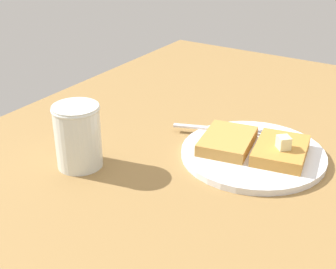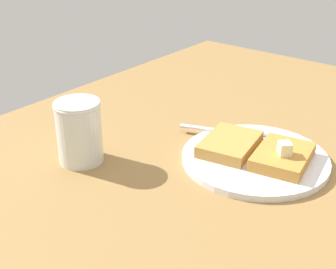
{
  "view_description": "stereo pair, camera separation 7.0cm",
  "coord_description": "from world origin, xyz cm",
  "views": [
    {
      "loc": [
        -20.94,
        67.23,
        38.43
      ],
      "look_at": [
        12.65,
        14.26,
        7.38
      ],
      "focal_mm": 50.0,
      "sensor_mm": 36.0,
      "label": 1
    },
    {
      "loc": [
        -26.62,
        63.16,
        38.43
      ],
      "look_at": [
        12.65,
        14.26,
        7.38
      ],
      "focal_mm": 50.0,
      "sensor_mm": 36.0,
      "label": 2
    }
  ],
  "objects": [
    {
      "name": "butter_pat_primary",
      "position": [
        -2.51,
        6.23,
        6.71
      ],
      "size": [
        2.58,
        2.58,
        1.92
      ],
      "primitive_type": "cube",
      "rotation": [
        0.0,
        0.0,
        2.34
      ],
      "color": "beige",
      "rests_on": "toast_slice_left"
    },
    {
      "name": "table_surface",
      "position": [
        0.0,
        0.0,
        1.44
      ],
      "size": [
        95.67,
        95.67,
        2.88
      ],
      "primitive_type": "cube",
      "color": "olive",
      "rests_on": "ground"
    },
    {
      "name": "syrup_jar",
      "position": [
        23.16,
        22.43,
        7.32
      ],
      "size": [
        7.04,
        7.04,
        9.69
      ],
      "color": "#381A05",
      "rests_on": "table_surface"
    },
    {
      "name": "plate",
      "position": [
        2.14,
        6.08,
        3.43
      ],
      "size": [
        22.37,
        22.37,
        1.02
      ],
      "color": "silver",
      "rests_on": "table_surface"
    },
    {
      "name": "fork",
      "position": [
        8.94,
        1.73,
        4.07
      ],
      "size": [
        15.45,
        7.09,
        0.36
      ],
      "color": "silver",
      "rests_on": "plate"
    },
    {
      "name": "toast_slice_left",
      "position": [
        -1.96,
        5.34,
        4.82
      ],
      "size": [
        9.17,
        11.41,
        1.85
      ],
      "primitive_type": "cube",
      "rotation": [
        0.0,
        0.0,
        0.18
      ],
      "color": "#B97F35",
      "rests_on": "plate"
    },
    {
      "name": "toast_slice_middle",
      "position": [
        6.25,
        6.83,
        4.82
      ],
      "size": [
        9.17,
        11.41,
        1.85
      ],
      "primitive_type": "cube",
      "rotation": [
        0.0,
        0.0,
        0.18
      ],
      "color": "#BB853D",
      "rests_on": "plate"
    }
  ]
}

